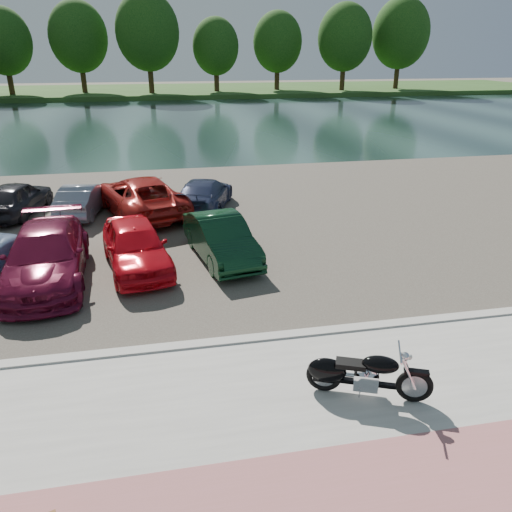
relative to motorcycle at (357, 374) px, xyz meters
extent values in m
plane|color=#595447|center=(-0.55, 0.29, -0.56)|extent=(200.00, 200.00, 0.00)
cube|color=#A19F97|center=(-0.55, -0.71, -0.51)|extent=(60.00, 6.00, 0.10)
cube|color=#A8625E|center=(-0.55, -2.21, -0.46)|extent=(60.00, 2.00, 0.01)
cube|color=#A19F97|center=(-0.55, 2.29, -0.49)|extent=(60.00, 0.30, 0.14)
cube|color=#453F38|center=(-0.55, 11.29, -0.54)|extent=(60.00, 18.00, 0.04)
cube|color=#182B29|center=(-0.55, 40.29, -0.56)|extent=(120.00, 40.00, 0.00)
cube|color=#264719|center=(-0.55, 72.29, -0.26)|extent=(120.00, 24.00, 0.60)
cylinder|color=#342313|center=(-21.55, 66.29, 2.51)|extent=(0.70, 0.70, 4.95)
ellipsoid|color=#10360E|center=(-21.55, 66.29, 6.47)|extent=(6.93, 6.93, 8.32)
cylinder|color=#342313|center=(-12.55, 67.69, 2.74)|extent=(0.70, 0.70, 5.40)
ellipsoid|color=#10360E|center=(-12.55, 67.69, 7.06)|extent=(7.56, 7.56, 9.07)
cylinder|color=#342313|center=(-3.55, 64.89, 2.96)|extent=(0.70, 0.70, 5.85)
ellipsoid|color=#10360E|center=(-3.55, 64.89, 7.64)|extent=(8.19, 8.19, 9.83)
cylinder|color=#342313|center=(5.45, 66.29, 2.29)|extent=(0.70, 0.70, 4.50)
ellipsoid|color=#10360E|center=(5.45, 66.29, 5.89)|extent=(6.30, 6.30, 7.56)
cylinder|color=#342313|center=(14.45, 67.69, 2.51)|extent=(0.70, 0.70, 4.95)
ellipsoid|color=#10360E|center=(14.45, 67.69, 6.47)|extent=(6.93, 6.93, 8.32)
cylinder|color=#342313|center=(23.45, 64.89, 2.74)|extent=(0.70, 0.70, 5.40)
ellipsoid|color=#10360E|center=(23.45, 64.89, 7.06)|extent=(7.56, 7.56, 9.07)
cylinder|color=#342313|center=(32.45, 66.29, 2.96)|extent=(0.70, 0.70, 5.85)
ellipsoid|color=#10360E|center=(32.45, 66.29, 7.64)|extent=(8.19, 8.19, 9.83)
torus|color=black|center=(0.96, -0.40, -0.12)|extent=(0.67, 0.37, 0.68)
torus|color=black|center=(-0.56, 0.23, -0.12)|extent=(0.67, 0.37, 0.68)
cylinder|color=#B2B2B7|center=(0.96, -0.40, -0.12)|extent=(0.45, 0.23, 0.46)
cylinder|color=#B2B2B7|center=(-0.56, 0.23, -0.12)|extent=(0.45, 0.23, 0.46)
cylinder|color=silver|center=(0.80, -0.44, 0.18)|extent=(0.32, 0.17, 0.63)
cylinder|color=silver|center=(0.87, -0.26, 0.18)|extent=(0.32, 0.17, 0.63)
cylinder|color=silver|center=(0.66, -0.28, 0.57)|extent=(0.32, 0.71, 0.04)
sphere|color=silver|center=(0.75, -0.32, 0.49)|extent=(0.21, 0.21, 0.16)
sphere|color=silver|center=(0.82, -0.34, 0.49)|extent=(0.14, 0.14, 0.11)
cube|color=black|center=(0.96, -0.40, 0.19)|extent=(0.47, 0.30, 0.06)
cube|color=black|center=(0.20, -0.09, -0.18)|extent=(1.15, 0.55, 0.08)
cube|color=silver|center=(0.15, -0.07, -0.11)|extent=(0.54, 0.47, 0.34)
cylinder|color=silver|center=(0.25, -0.11, 0.09)|extent=(0.29, 0.26, 0.27)
cylinder|color=silver|center=(0.06, -0.03, 0.09)|extent=(0.29, 0.26, 0.27)
ellipsoid|color=black|center=(0.37, -0.16, 0.26)|extent=(0.77, 0.59, 0.32)
cube|color=black|center=(-0.12, 0.04, 0.20)|extent=(0.62, 0.47, 0.10)
ellipsoid|color=black|center=(-0.52, 0.21, 0.00)|extent=(0.80, 0.59, 0.50)
cube|color=black|center=(-0.56, 0.23, -0.07)|extent=(0.44, 0.32, 0.30)
cylinder|color=silver|center=(-0.06, 0.19, -0.24)|extent=(1.05, 0.50, 0.09)
cylinder|color=silver|center=(-0.06, 0.19, -0.16)|extent=(1.05, 0.50, 0.09)
cylinder|color=#B2B2B7|center=(-0.01, -0.20, -0.33)|extent=(0.08, 0.14, 0.22)
imported|color=#5D0D27|center=(-6.64, 6.54, 0.23)|extent=(2.45, 5.33, 1.51)
imported|color=red|center=(-4.20, 6.97, 0.20)|extent=(2.44, 4.46, 1.44)
imported|color=black|center=(-1.61, 7.21, 0.16)|extent=(2.16, 4.30, 1.35)
imported|color=black|center=(-8.97, 13.20, 0.16)|extent=(2.40, 4.24, 1.36)
imported|color=slate|center=(-6.41, 12.82, 0.09)|extent=(1.86, 3.87, 1.22)
imported|color=#AD211C|center=(-4.13, 12.29, 0.24)|extent=(4.09, 6.01, 1.53)
imported|color=navy|center=(-1.65, 12.47, 0.12)|extent=(3.09, 4.77, 1.29)
camera|label=1|loc=(-3.34, -7.22, 5.60)|focal=35.00mm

